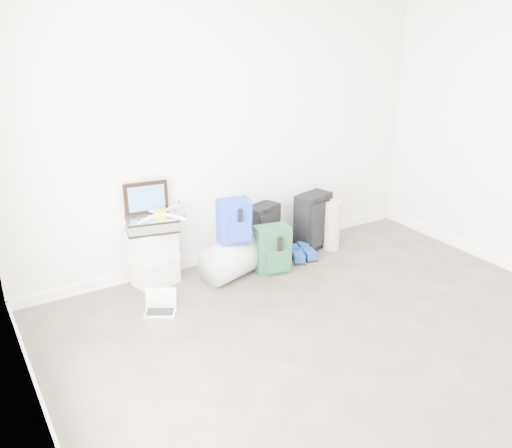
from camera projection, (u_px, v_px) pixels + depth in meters
ground at (403, 383)px, 3.83m from camera, size 5.00×5.00×0.00m
room_envelope at (429, 142)px, 3.21m from camera, size 4.52×5.02×2.71m
boxes_stack at (154, 257)px, 5.12m from camera, size 0.46×0.41×0.56m
briefcase at (152, 223)px, 4.99m from camera, size 0.52×0.43×0.13m
painting at (146, 198)px, 4.99m from camera, size 0.41×0.08×0.31m
drone at (160, 213)px, 4.98m from camera, size 0.53×0.53×0.05m
duffel_bag at (233, 258)px, 5.31m from camera, size 0.70×0.54×0.38m
blue_backpack at (234, 222)px, 5.14m from camera, size 0.33×0.26×0.43m
large_suitcase at (263, 230)px, 5.74m from camera, size 0.41×0.33×0.56m
green_backpack at (273, 250)px, 5.38m from camera, size 0.38×0.31×0.48m
carry_on at (313, 221)px, 5.91m from camera, size 0.44×0.34×0.62m
shoes at (303, 254)px, 5.73m from camera, size 0.34×0.32×0.10m
rolled_rug at (332, 225)px, 5.90m from camera, size 0.18×0.18×0.55m
laptop at (160, 306)px, 4.73m from camera, size 0.33×0.30×0.19m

